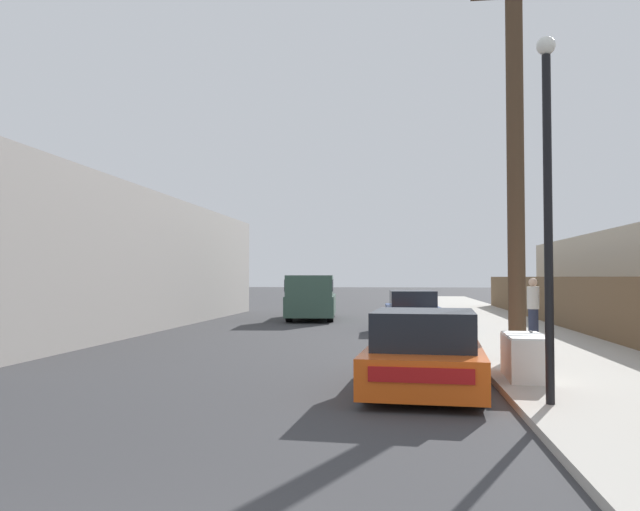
% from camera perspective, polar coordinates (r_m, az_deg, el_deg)
% --- Properties ---
extents(sidewalk_curb, '(4.20, 63.00, 0.12)m').
position_cam_1_polar(sidewalk_curb, '(26.03, 15.47, -5.87)').
color(sidewalk_curb, '#ADA89E').
rests_on(sidewalk_curb, ground).
extents(discarded_fridge, '(0.72, 1.59, 0.77)m').
position_cam_1_polar(discarded_fridge, '(11.45, 18.24, -8.75)').
color(discarded_fridge, silver).
rests_on(discarded_fridge, sidewalk_curb).
extents(parked_sports_car_red, '(2.10, 4.19, 1.32)m').
position_cam_1_polar(parked_sports_car_red, '(10.56, 9.55, -8.86)').
color(parked_sports_car_red, '#E05114').
rests_on(parked_sports_car_red, ground).
extents(car_parked_mid, '(1.97, 4.18, 1.38)m').
position_cam_1_polar(car_parked_mid, '(22.33, 8.42, -5.07)').
color(car_parked_mid, '#2D478C').
rests_on(car_parked_mid, ground).
extents(pickup_truck, '(2.46, 5.47, 1.93)m').
position_cam_1_polar(pickup_truck, '(26.86, -0.81, -3.90)').
color(pickup_truck, '#385647').
rests_on(pickup_truck, ground).
extents(utility_pole, '(1.80, 0.36, 8.64)m').
position_cam_1_polar(utility_pole, '(14.01, 17.43, 9.04)').
color(utility_pole, '#4C3826').
rests_on(utility_pole, sidewalk_curb).
extents(street_lamp, '(0.26, 0.26, 5.10)m').
position_cam_1_polar(street_lamp, '(9.23, 20.11, 5.57)').
color(street_lamp, black).
rests_on(street_lamp, sidewalk_curb).
extents(wooden_fence, '(0.08, 36.05, 1.75)m').
position_cam_1_polar(wooden_fence, '(22.11, 22.09, -4.08)').
color(wooden_fence, brown).
rests_on(wooden_fence, sidewalk_curb).
extents(building_left_block, '(7.00, 22.38, 4.77)m').
position_cam_1_polar(building_left_block, '(24.98, -20.53, -0.65)').
color(building_left_block, gray).
rests_on(building_left_block, ground).
extents(pedestrian, '(0.34, 0.34, 1.71)m').
position_cam_1_polar(pedestrian, '(19.01, 18.91, -4.46)').
color(pedestrian, '#282D42').
rests_on(pedestrian, sidewalk_curb).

